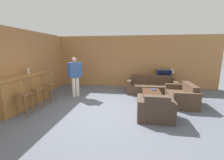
{
  "coord_description": "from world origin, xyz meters",
  "views": [
    {
      "loc": [
        0.71,
        -4.22,
        1.85
      ],
      "look_at": [
        -0.08,
        0.83,
        0.85
      ],
      "focal_mm": 24.0,
      "sensor_mm": 36.0,
      "label": 1
    }
  ],
  "objects_px": {
    "table_lamp": "(171,71)",
    "bar_chair_far": "(50,86)",
    "couch_far": "(151,87)",
    "book_on_table": "(153,90)",
    "bar_chair_near": "(24,96)",
    "tv_unit": "(163,84)",
    "coffee_table": "(152,93)",
    "person_by_window": "(75,75)",
    "loveseat_right": "(182,96)",
    "armchair_near": "(155,109)",
    "bar_chair_mid": "(38,91)",
    "tv": "(163,74)",
    "bottle": "(28,70)"
  },
  "relations": [
    {
      "from": "armchair_near",
      "to": "tv",
      "type": "xyz_separation_m",
      "value": [
        0.77,
        3.4,
        0.5
      ]
    },
    {
      "from": "bar_chair_mid",
      "to": "person_by_window",
      "type": "bearing_deg",
      "value": 63.79
    },
    {
      "from": "armchair_near",
      "to": "table_lamp",
      "type": "relative_size",
      "value": 1.86
    },
    {
      "from": "armchair_near",
      "to": "tv",
      "type": "distance_m",
      "value": 3.52
    },
    {
      "from": "bar_chair_mid",
      "to": "tv_unit",
      "type": "bearing_deg",
      "value": 35.08
    },
    {
      "from": "bar_chair_mid",
      "to": "loveseat_right",
      "type": "height_order",
      "value": "bar_chair_mid"
    },
    {
      "from": "loveseat_right",
      "to": "coffee_table",
      "type": "distance_m",
      "value": 1.05
    },
    {
      "from": "bar_chair_far",
      "to": "couch_far",
      "type": "relative_size",
      "value": 0.52
    },
    {
      "from": "armchair_near",
      "to": "bar_chair_far",
      "type": "bearing_deg",
      "value": 165.14
    },
    {
      "from": "couch_far",
      "to": "book_on_table",
      "type": "xyz_separation_m",
      "value": [
        -0.05,
        -1.08,
        0.16
      ]
    },
    {
      "from": "armchair_near",
      "to": "tv_unit",
      "type": "height_order",
      "value": "armchair_near"
    },
    {
      "from": "bar_chair_mid",
      "to": "bar_chair_far",
      "type": "relative_size",
      "value": 1.0
    },
    {
      "from": "coffee_table",
      "to": "loveseat_right",
      "type": "bearing_deg",
      "value": 4.17
    },
    {
      "from": "loveseat_right",
      "to": "tv",
      "type": "bearing_deg",
      "value": 98.88
    },
    {
      "from": "bar_chair_mid",
      "to": "book_on_table",
      "type": "height_order",
      "value": "bar_chair_mid"
    },
    {
      "from": "bar_chair_mid",
      "to": "person_by_window",
      "type": "relative_size",
      "value": 0.68
    },
    {
      "from": "bar_chair_near",
      "to": "couch_far",
      "type": "height_order",
      "value": "bar_chair_near"
    },
    {
      "from": "bar_chair_near",
      "to": "loveseat_right",
      "type": "relative_size",
      "value": 0.75
    },
    {
      "from": "tv",
      "to": "tv_unit",
      "type": "bearing_deg",
      "value": 90.0
    },
    {
      "from": "tv_unit",
      "to": "table_lamp",
      "type": "height_order",
      "value": "table_lamp"
    },
    {
      "from": "bar_chair_near",
      "to": "book_on_table",
      "type": "bearing_deg",
      "value": 26.77
    },
    {
      "from": "bar_chair_far",
      "to": "book_on_table",
      "type": "distance_m",
      "value": 3.82
    },
    {
      "from": "bottle",
      "to": "book_on_table",
      "type": "bearing_deg",
      "value": 11.28
    },
    {
      "from": "coffee_table",
      "to": "person_by_window",
      "type": "relative_size",
      "value": 0.69
    },
    {
      "from": "bar_chair_near",
      "to": "loveseat_right",
      "type": "height_order",
      "value": "bar_chair_near"
    },
    {
      "from": "coffee_table",
      "to": "person_by_window",
      "type": "xyz_separation_m",
      "value": [
        -3.01,
        0.37,
        0.53
      ]
    },
    {
      "from": "tv",
      "to": "table_lamp",
      "type": "height_order",
      "value": "table_lamp"
    },
    {
      "from": "tv",
      "to": "armchair_near",
      "type": "bearing_deg",
      "value": -102.84
    },
    {
      "from": "bar_chair_near",
      "to": "table_lamp",
      "type": "height_order",
      "value": "bar_chair_near"
    },
    {
      "from": "book_on_table",
      "to": "table_lamp",
      "type": "relative_size",
      "value": 0.37
    },
    {
      "from": "coffee_table",
      "to": "table_lamp",
      "type": "height_order",
      "value": "table_lamp"
    },
    {
      "from": "bar_chair_far",
      "to": "bar_chair_near",
      "type": "bearing_deg",
      "value": -89.99
    },
    {
      "from": "bar_chair_near",
      "to": "tv_unit",
      "type": "relative_size",
      "value": 1.05
    },
    {
      "from": "armchair_near",
      "to": "book_on_table",
      "type": "relative_size",
      "value": 5.02
    },
    {
      "from": "bar_chair_near",
      "to": "armchair_near",
      "type": "height_order",
      "value": "bar_chair_near"
    },
    {
      "from": "bar_chair_near",
      "to": "couch_far",
      "type": "xyz_separation_m",
      "value": [
        3.82,
        2.98,
        -0.3
      ]
    },
    {
      "from": "bar_chair_mid",
      "to": "table_lamp",
      "type": "height_order",
      "value": "bar_chair_mid"
    },
    {
      "from": "bar_chair_near",
      "to": "loveseat_right",
      "type": "distance_m",
      "value": 5.06
    },
    {
      "from": "table_lamp",
      "to": "bar_chair_far",
      "type": "bearing_deg",
      "value": -153.13
    },
    {
      "from": "loveseat_right",
      "to": "bottle",
      "type": "bearing_deg",
      "value": -172.44
    },
    {
      "from": "loveseat_right",
      "to": "table_lamp",
      "type": "height_order",
      "value": "table_lamp"
    },
    {
      "from": "armchair_near",
      "to": "tv_unit",
      "type": "bearing_deg",
      "value": 77.17
    },
    {
      "from": "bottle",
      "to": "table_lamp",
      "type": "xyz_separation_m",
      "value": [
        5.4,
        2.71,
        -0.25
      ]
    },
    {
      "from": "table_lamp",
      "to": "armchair_near",
      "type": "bearing_deg",
      "value": -108.49
    },
    {
      "from": "couch_far",
      "to": "person_by_window",
      "type": "distance_m",
      "value": 3.33
    },
    {
      "from": "book_on_table",
      "to": "bar_chair_mid",
      "type": "bearing_deg",
      "value": -161.36
    },
    {
      "from": "bar_chair_far",
      "to": "tv_unit",
      "type": "bearing_deg",
      "value": 28.73
    },
    {
      "from": "bar_chair_near",
      "to": "armchair_near",
      "type": "bearing_deg",
      "value": 5.37
    },
    {
      "from": "bottle",
      "to": "person_by_window",
      "type": "height_order",
      "value": "person_by_window"
    },
    {
      "from": "book_on_table",
      "to": "table_lamp",
      "type": "distance_m",
      "value": 2.16
    }
  ]
}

